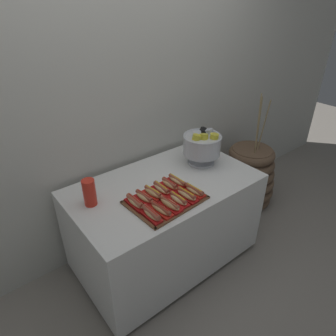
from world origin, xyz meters
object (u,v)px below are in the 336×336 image
hot_dog_4 (186,195)px  hot_dog_5 (194,191)px  hot_dog_11 (177,181)px  serving_tray (165,200)px  hot_dog_2 (170,204)px  hot_dog_7 (144,198)px  hot_dog_10 (170,185)px  hot_dog_0 (151,214)px  cup_stack (89,192)px  hot_dog_1 (161,210)px  hot_dog_3 (178,200)px  hot_dog_6 (135,202)px  hot_dog_9 (162,189)px  hot_dog_8 (153,193)px  buffet_table (165,221)px  punch_bowl (202,144)px  floor_vase (248,176)px

hot_dog_4 → hot_dog_5: size_ratio=1.07×
hot_dog_4 → hot_dog_11: hot_dog_4 is taller
serving_tray → hot_dog_2: size_ratio=2.71×
hot_dog_7 → hot_dog_10: size_ratio=1.02×
hot_dog_0 → hot_dog_4: bearing=3.7°
hot_dog_11 → cup_stack: (-0.58, 0.18, 0.06)m
hot_dog_1 → hot_dog_5: 0.30m
hot_dog_3 → cup_stack: cup_stack is taller
hot_dog_6 → hot_dog_9: same height
hot_dog_8 → hot_dog_11: hot_dog_8 is taller
hot_dog_0 → hot_dog_10: bearing=32.5°
hot_dog_9 → hot_dog_10: 0.08m
hot_dog_4 → hot_dog_8: same height
hot_dog_7 → hot_dog_11: (0.30, 0.02, -0.00)m
hot_dog_1 → buffet_table: bearing=48.0°
hot_dog_1 → serving_tray: bearing=40.0°
hot_dog_2 → punch_bowl: size_ratio=0.61×
cup_stack → hot_dog_9: bearing=-23.2°
hot_dog_8 → hot_dog_10: bearing=3.7°
hot_dog_5 → hot_dog_8: hot_dog_8 is taller
hot_dog_2 → hot_dog_10: bearing=51.5°
buffet_table → hot_dog_7: size_ratio=8.40×
hot_dog_8 → hot_dog_4: bearing=-44.0°
hot_dog_0 → hot_dog_11: bearing=27.5°
hot_dog_1 → hot_dog_8: 0.18m
hot_dog_1 → hot_dog_8: size_ratio=1.02×
hot_dog_6 → hot_dog_8: bearing=3.7°
hot_dog_4 → punch_bowl: (0.43, 0.30, 0.13)m
hot_dog_0 → hot_dog_4: hot_dog_0 is taller
hot_dog_4 → hot_dog_9: size_ratio=1.06×
buffet_table → hot_dog_4: hot_dog_4 is taller
hot_dog_3 → hot_dog_8: bearing=118.2°
hot_dog_1 → hot_dog_10: (0.21, 0.18, 0.00)m
serving_tray → hot_dog_10: 0.14m
hot_dog_5 → buffet_table: bearing=105.8°
hot_dog_0 → hot_dog_8: bearing=51.5°
hot_dog_2 → hot_dog_11: size_ratio=1.02×
floor_vase → hot_dog_10: 1.29m
serving_tray → hot_dog_0: bearing=-152.5°
hot_dog_0 → punch_bowl: size_ratio=0.54×
hot_dog_3 → hot_dog_11: 0.22m
buffet_table → hot_dog_11: size_ratio=7.55×
floor_vase → hot_dog_10: floor_vase is taller
hot_dog_8 → buffet_table: bearing=27.8°
serving_tray → hot_dog_11: bearing=27.5°
serving_tray → hot_dog_6: 0.21m
hot_dog_2 → hot_dog_7: (-0.09, 0.16, 0.00)m
hot_dog_5 → hot_dog_8: (-0.24, 0.15, 0.00)m
hot_dog_6 → hot_dog_7: hot_dog_7 is taller
hot_dog_0 → hot_dog_1: bearing=3.7°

